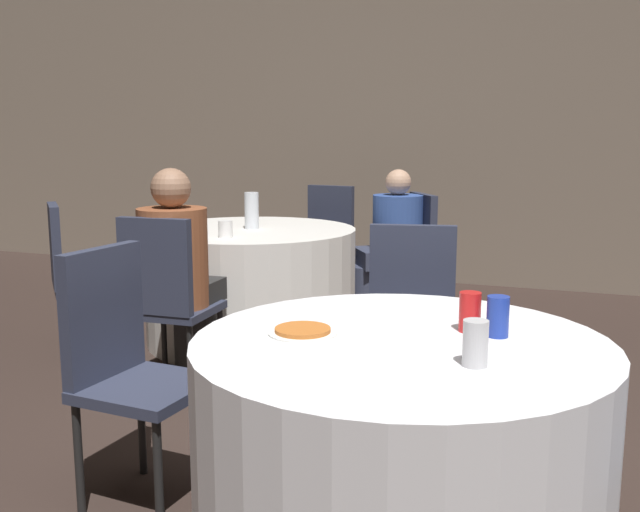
{
  "coord_description": "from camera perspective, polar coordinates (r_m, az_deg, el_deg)",
  "views": [
    {
      "loc": [
        0.58,
        -1.96,
        1.32
      ],
      "look_at": [
        -0.41,
        0.74,
        0.83
      ],
      "focal_mm": 40.0,
      "sensor_mm": 36.0,
      "label": 1
    }
  ],
  "objects": [
    {
      "name": "soda_can_blue",
      "position": [
        2.18,
        14.04,
        -4.72
      ],
      "size": [
        0.07,
        0.07,
        0.12
      ],
      "color": "#1E38A5",
      "rests_on": "table_near"
    },
    {
      "name": "wall_back",
      "position": [
        6.35,
        15.1,
        10.14
      ],
      "size": [
        16.0,
        0.06,
        2.8
      ],
      "color": "gray",
      "rests_on": "ground_plane"
    },
    {
      "name": "table_far",
      "position": [
        4.61,
        -5.51,
        -2.28
      ],
      "size": [
        1.34,
        1.34,
        0.73
      ],
      "color": "white",
      "rests_on": "ground_plane"
    },
    {
      "name": "cup_far",
      "position": [
        4.17,
        -7.58,
        2.15
      ],
      "size": [
        0.08,
        0.08,
        0.1
      ],
      "color": "white",
      "rests_on": "table_far"
    },
    {
      "name": "person_floral_shirt",
      "position": [
        3.75,
        -11.11,
        -1.65
      ],
      "size": [
        0.35,
        0.52,
        1.15
      ],
      "rotation": [
        0.0,
        0.0,
        0.04
      ],
      "color": "#282828",
      "rests_on": "ground_plane"
    },
    {
      "name": "chair_near_north",
      "position": [
        3.15,
        7.29,
        -4.5
      ],
      "size": [
        0.47,
        0.47,
        0.92
      ],
      "rotation": [
        0.0,
        0.0,
        -2.95
      ],
      "color": "#2D3347",
      "rests_on": "ground_plane"
    },
    {
      "name": "pizza_plate_near",
      "position": [
        2.16,
        -1.39,
        -6.02
      ],
      "size": [
        0.21,
        0.21,
        0.02
      ],
      "color": "white",
      "rests_on": "table_near"
    },
    {
      "name": "table_near",
      "position": [
        2.24,
        6.34,
        -15.64
      ],
      "size": [
        1.23,
        1.23,
        0.73
      ],
      "color": "silver",
      "rests_on": "ground_plane"
    },
    {
      "name": "chair_near_west",
      "position": [
        2.65,
        -15.44,
        -7.52
      ],
      "size": [
        0.43,
        0.43,
        0.92
      ],
      "rotation": [
        0.0,
        0.0,
        -1.65
      ],
      "color": "#2D3347",
      "rests_on": "ground_plane"
    },
    {
      "name": "bottle_far",
      "position": [
        4.53,
        -5.49,
        3.63
      ],
      "size": [
        0.09,
        0.09,
        0.23
      ],
      "color": "silver",
      "rests_on": "table_far"
    },
    {
      "name": "soda_can_red",
      "position": [
        2.21,
        11.9,
        -4.41
      ],
      "size": [
        0.07,
        0.07,
        0.12
      ],
      "color": "red",
      "rests_on": "table_near"
    },
    {
      "name": "chair_far_southwest",
      "position": [
        4.39,
        -19.22,
        -0.93
      ],
      "size": [
        0.57,
        0.57,
        0.92
      ],
      "rotation": [
        0.0,
        0.0,
        -0.83
      ],
      "color": "#2D3347",
      "rests_on": "ground_plane"
    },
    {
      "name": "soda_can_silver",
      "position": [
        1.89,
        12.33,
        -6.84
      ],
      "size": [
        0.07,
        0.07,
        0.12
      ],
      "color": "silver",
      "rests_on": "table_near"
    },
    {
      "name": "chair_far_northeast",
      "position": [
        4.85,
        7.24,
        0.52
      ],
      "size": [
        0.56,
        0.56,
        0.92
      ],
      "rotation": [
        0.0,
        0.0,
        -4.12
      ],
      "color": "#2D3347",
      "rests_on": "ground_plane"
    },
    {
      "name": "person_blue_shirt",
      "position": [
        4.79,
        5.35,
        0.49
      ],
      "size": [
        0.48,
        0.45,
        1.09
      ],
      "rotation": [
        0.0,
        0.0,
        -4.12
      ],
      "color": "#33384C",
      "rests_on": "ground_plane"
    },
    {
      "name": "chair_far_north",
      "position": [
        5.51,
        0.48,
        1.7
      ],
      "size": [
        0.44,
        0.45,
        0.92
      ],
      "rotation": [
        0.0,
        0.0,
        -3.26
      ],
      "color": "#2D3347",
      "rests_on": "ground_plane"
    },
    {
      "name": "chair_far_south",
      "position": [
        3.62,
        -12.31,
        -2.77
      ],
      "size": [
        0.42,
        0.42,
        0.92
      ],
      "rotation": [
        0.0,
        0.0,
        0.04
      ],
      "color": "#2D3347",
      "rests_on": "ground_plane"
    }
  ]
}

